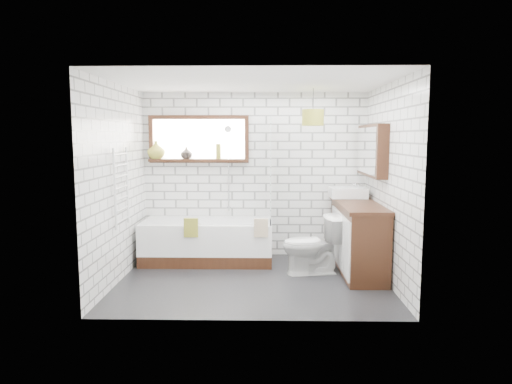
{
  "coord_description": "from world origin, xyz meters",
  "views": [
    {
      "loc": [
        0.16,
        -5.69,
        1.83
      ],
      "look_at": [
        0.04,
        0.25,
        1.11
      ],
      "focal_mm": 32.0,
      "sensor_mm": 36.0,
      "label": 1
    }
  ],
  "objects_px": {
    "basin": "(348,192)",
    "pendant": "(313,118)",
    "toilet": "(312,245)",
    "vanity": "(358,237)",
    "bathtub": "(208,241)"
  },
  "relations": [
    {
      "from": "bathtub",
      "to": "pendant",
      "type": "xyz_separation_m",
      "value": [
        1.51,
        -0.16,
        1.79
      ]
    },
    {
      "from": "vanity",
      "to": "basin",
      "type": "bearing_deg",
      "value": 96.84
    },
    {
      "from": "toilet",
      "to": "pendant",
      "type": "relative_size",
      "value": 2.6
    },
    {
      "from": "toilet",
      "to": "pendant",
      "type": "height_order",
      "value": "pendant"
    },
    {
      "from": "pendant",
      "to": "bathtub",
      "type": "bearing_deg",
      "value": 173.99
    },
    {
      "from": "vanity",
      "to": "toilet",
      "type": "relative_size",
      "value": 2.11
    },
    {
      "from": "basin",
      "to": "toilet",
      "type": "height_order",
      "value": "basin"
    },
    {
      "from": "basin",
      "to": "pendant",
      "type": "height_order",
      "value": "pendant"
    },
    {
      "from": "vanity",
      "to": "basin",
      "type": "relative_size",
      "value": 3.23
    },
    {
      "from": "bathtub",
      "to": "basin",
      "type": "distance_m",
      "value": 2.18
    },
    {
      "from": "basin",
      "to": "toilet",
      "type": "xyz_separation_m",
      "value": [
        -0.58,
        -0.65,
        -0.63
      ]
    },
    {
      "from": "vanity",
      "to": "basin",
      "type": "height_order",
      "value": "basin"
    },
    {
      "from": "toilet",
      "to": "basin",
      "type": "bearing_deg",
      "value": 129.26
    },
    {
      "from": "vanity",
      "to": "pendant",
      "type": "bearing_deg",
      "value": 156.33
    },
    {
      "from": "toilet",
      "to": "pendant",
      "type": "bearing_deg",
      "value": 166.51
    }
  ]
}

